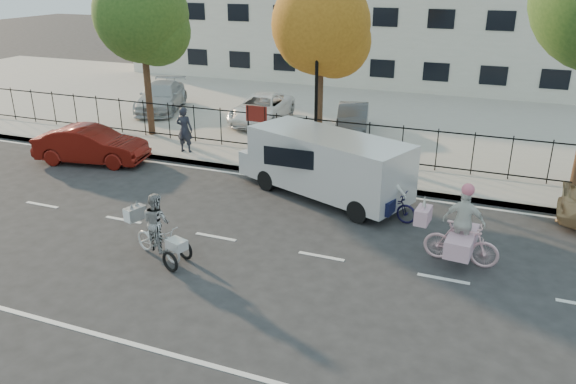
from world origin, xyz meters
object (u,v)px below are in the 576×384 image
at_px(unicorn_bike, 461,234).
at_px(pedestrian, 185,130).
at_px(lamppost, 317,79).
at_px(lot_car_b, 261,108).
at_px(lot_car_a, 161,97).
at_px(white_van, 325,163).
at_px(red_sedan, 91,145).
at_px(bull_bike, 388,196).
at_px(zebra_trike, 158,233).
at_px(lot_car_c, 353,118).

distance_m(unicorn_bike, pedestrian, 11.74).
distance_m(lamppost, lot_car_b, 6.36).
relative_size(unicorn_bike, lot_car_a, 0.46).
bearing_deg(lot_car_a, pedestrian, -68.57).
bearing_deg(white_van, red_sedan, -158.61).
xyz_separation_m(white_van, red_sedan, (-9.04, 0.04, -0.44)).
xyz_separation_m(bull_bike, white_van, (-2.20, 0.94, 0.41)).
height_order(pedestrian, lot_car_b, pedestrian).
relative_size(zebra_trike, red_sedan, 0.48).
height_order(zebra_trike, unicorn_bike, unicorn_bike).
bearing_deg(pedestrian, lamppost, -174.85).
relative_size(lamppost, lot_car_a, 0.95).
xyz_separation_m(unicorn_bike, lot_car_c, (-5.44, 10.01, -0.03)).
xyz_separation_m(zebra_trike, lot_car_c, (1.57, 12.44, 0.08)).
xyz_separation_m(white_van, lot_car_b, (-5.40, 7.28, -0.36)).
bearing_deg(white_van, bull_bike, -1.48).
height_order(lamppost, bull_bike, lamppost).
distance_m(pedestrian, lot_car_a, 7.14).
relative_size(unicorn_bike, lot_car_b, 0.47).
distance_m(zebra_trike, lot_car_a, 15.22).
distance_m(lamppost, bull_bike, 5.81).
xyz_separation_m(zebra_trike, bull_bike, (4.82, 4.35, 0.05)).
relative_size(lamppost, pedestrian, 2.47).
height_order(bull_bike, lot_car_b, bull_bike).
relative_size(unicorn_bike, pedestrian, 1.19).
bearing_deg(unicorn_bike, white_van, 61.53).
xyz_separation_m(red_sedan, lot_car_c, (7.99, 7.11, 0.06)).
relative_size(unicorn_bike, white_van, 0.34).
relative_size(white_van, lot_car_b, 1.41).
bearing_deg(white_van, lot_car_c, 120.00).
relative_size(bull_bike, pedestrian, 1.12).
distance_m(lot_car_a, lot_car_b, 5.50).
bearing_deg(unicorn_bike, bull_bike, 53.33).
xyz_separation_m(unicorn_bike, pedestrian, (-10.65, 4.92, 0.25)).
height_order(pedestrian, lot_car_a, pedestrian).
xyz_separation_m(zebra_trike, lot_car_a, (-8.27, 12.77, 0.16)).
distance_m(white_van, red_sedan, 9.05).
distance_m(white_van, lot_car_c, 7.24).
bearing_deg(lamppost, white_van, -66.08).
relative_size(lamppost, white_van, 0.70).
xyz_separation_m(lot_car_a, lot_car_c, (9.84, -0.34, -0.07)).
height_order(lamppost, lot_car_c, lamppost).
distance_m(zebra_trike, white_van, 5.92).
bearing_deg(red_sedan, lamppost, -79.50).
relative_size(white_van, red_sedan, 1.51).
relative_size(zebra_trike, white_van, 0.32).
height_order(zebra_trike, bull_bike, bull_bike).
xyz_separation_m(lamppost, bull_bike, (3.53, -3.94, -2.40)).
height_order(lamppost, pedestrian, lamppost).
xyz_separation_m(red_sedan, lot_car_a, (-1.85, 7.45, 0.14)).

